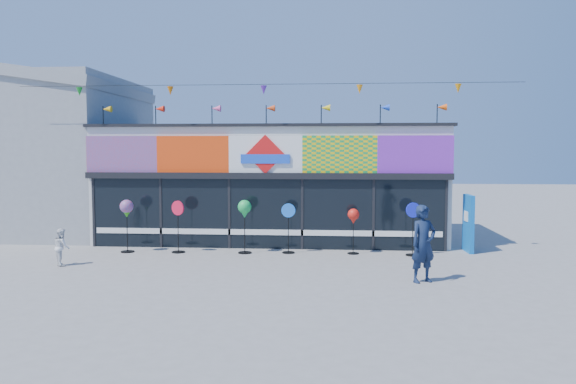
# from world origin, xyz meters

# --- Properties ---
(ground) EXTENTS (80.00, 80.00, 0.00)m
(ground) POSITION_xyz_m (0.00, 0.00, 0.00)
(ground) COLOR slate
(ground) RESTS_ON ground
(kite_shop) EXTENTS (16.00, 5.70, 5.31)m
(kite_shop) POSITION_xyz_m (0.00, 5.94, 2.05)
(kite_shop) COLOR silver
(kite_shop) RESTS_ON ground
(neighbour_building) EXTENTS (8.18, 7.20, 6.87)m
(neighbour_building) POSITION_xyz_m (-10.00, 7.00, 3.20)
(neighbour_building) COLOR #95979A
(neighbour_building) RESTS_ON ground
(blue_sign) EXTENTS (0.18, 0.91, 1.82)m
(blue_sign) POSITION_xyz_m (6.49, 3.36, 0.92)
(blue_sign) COLOR blue
(blue_sign) RESTS_ON ground
(spinner_0) EXTENTS (0.42, 0.42, 1.67)m
(spinner_0) POSITION_xyz_m (-4.30, 2.44, 1.34)
(spinner_0) COLOR black
(spinner_0) RESTS_ON ground
(spinner_1) EXTENTS (0.44, 0.42, 1.65)m
(spinner_1) POSITION_xyz_m (-2.68, 2.51, 0.87)
(spinner_1) COLOR black
(spinner_1) RESTS_ON ground
(spinner_2) EXTENTS (0.43, 0.43, 1.68)m
(spinner_2) POSITION_xyz_m (-0.56, 2.56, 1.34)
(spinner_2) COLOR black
(spinner_2) RESTS_ON ground
(spinner_3) EXTENTS (0.44, 0.40, 1.57)m
(spinner_3) POSITION_xyz_m (0.80, 2.69, 0.83)
(spinner_3) COLOR black
(spinner_3) RESTS_ON ground
(spinner_4) EXTENTS (0.36, 0.36, 1.42)m
(spinner_4) POSITION_xyz_m (2.83, 2.71, 1.14)
(spinner_4) COLOR black
(spinner_4) RESTS_ON ground
(spinner_5) EXTENTS (0.45, 0.42, 1.64)m
(spinner_5) POSITION_xyz_m (4.64, 2.57, 0.87)
(spinner_5) COLOR black
(spinner_5) RESTS_ON ground
(adult_man) EXTENTS (0.83, 0.73, 1.90)m
(adult_man) POSITION_xyz_m (4.40, -0.94, 0.95)
(adult_man) COLOR #14203E
(adult_man) RESTS_ON ground
(child) EXTENTS (0.54, 0.58, 1.04)m
(child) POSITION_xyz_m (-5.40, 0.31, 0.52)
(child) COLOR white
(child) RESTS_ON ground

